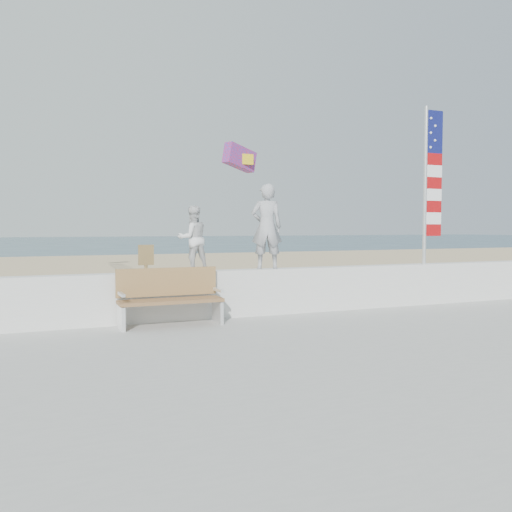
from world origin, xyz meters
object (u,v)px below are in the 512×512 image
Objects in this scene: adult at (267,227)px; bench at (170,296)px; flag at (430,178)px; child at (193,239)px.

adult is 2.44m from bench.
bench is at bearing -175.70° from flag.
child reaches higher than bench.
flag is at bearing -163.06° from adult.
bench is (-0.56, -0.45, -1.00)m from child.
adult reaches higher than bench.
child is at bearing 180.00° from flag.
child is 0.68× the size of bench.
adult is at bearing 180.00° from flag.
adult is 0.48× the size of flag.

